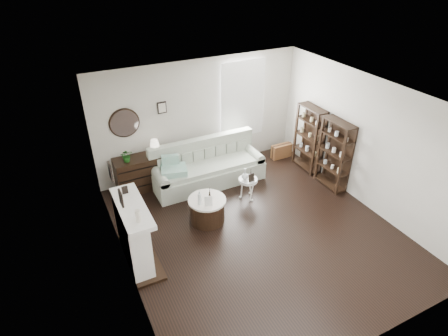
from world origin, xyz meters
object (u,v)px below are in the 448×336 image
sofa (207,169)px  drum_table (207,210)px  pedestal_table (248,181)px  dresser (142,173)px

sofa → drum_table: 1.48m
sofa → pedestal_table: sofa is taller
sofa → dresser: size_ratio=2.17×
sofa → pedestal_table: (0.51, -1.03, 0.12)m
drum_table → sofa: bearing=65.9°
dresser → drum_table: (0.81, -1.74, -0.13)m
drum_table → pedestal_table: size_ratio=1.52×
pedestal_table → dresser: bearing=143.6°
dresser → drum_table: 1.93m
drum_table → pedestal_table: bearing=16.2°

